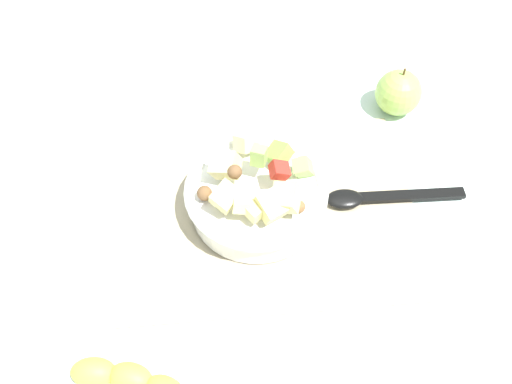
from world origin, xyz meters
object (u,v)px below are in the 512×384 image
(salad_bowl, at_px, (256,194))
(whole_apple, at_px, (398,93))
(serving_spoon, at_px, (373,199))
(banana_whole, at_px, (130,381))

(salad_bowl, distance_m, whole_apple, 0.32)
(serving_spoon, xyz_separation_m, whole_apple, (-0.08, -0.20, 0.03))
(whole_apple, bearing_deg, banana_whole, 45.51)
(serving_spoon, bearing_deg, salad_bowl, -1.10)
(salad_bowl, xyz_separation_m, whole_apple, (-0.26, -0.19, -0.00))
(whole_apple, bearing_deg, salad_bowl, 36.65)
(salad_bowl, distance_m, banana_whole, 0.30)
(whole_apple, bearing_deg, serving_spoon, 67.19)
(salad_bowl, relative_size, whole_apple, 2.30)
(banana_whole, bearing_deg, whole_apple, -134.49)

